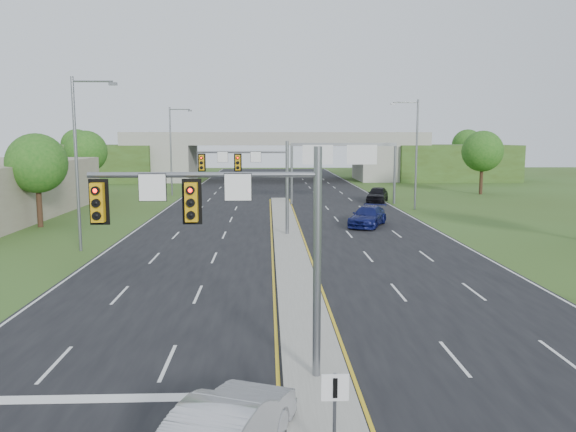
# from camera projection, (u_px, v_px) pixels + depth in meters

# --- Properties ---
(ground) EXTENTS (240.00, 240.00, 0.00)m
(ground) POSITION_uv_depth(u_px,v_px,m) (316.00, 381.00, 16.86)
(ground) COLOR #374B1B
(ground) RESTS_ON ground
(road) EXTENTS (24.00, 160.00, 0.02)m
(road) POSITION_uv_depth(u_px,v_px,m) (283.00, 217.00, 51.49)
(road) COLOR black
(road) RESTS_ON ground
(median) EXTENTS (2.00, 54.00, 0.16)m
(median) POSITION_uv_depth(u_px,v_px,m) (288.00, 240.00, 39.61)
(median) COLOR gray
(median) RESTS_ON road
(lane_markings) EXTENTS (23.72, 160.00, 0.01)m
(lane_markings) POSITION_uv_depth(u_px,v_px,m) (278.00, 227.00, 45.45)
(lane_markings) COLOR gold
(lane_markings) RESTS_ON road
(signal_mast_near) EXTENTS (6.62, 0.60, 7.00)m
(signal_mast_near) POSITION_uv_depth(u_px,v_px,m) (239.00, 226.00, 16.05)
(signal_mast_near) COLOR slate
(signal_mast_near) RESTS_ON ground
(signal_mast_far) EXTENTS (6.62, 0.60, 7.00)m
(signal_mast_far) POSITION_uv_depth(u_px,v_px,m) (256.00, 172.00, 40.79)
(signal_mast_far) COLOR slate
(signal_mast_far) RESTS_ON ground
(keep_right_sign) EXTENTS (0.60, 0.13, 2.20)m
(keep_right_sign) POSITION_uv_depth(u_px,v_px,m) (335.00, 404.00, 12.17)
(keep_right_sign) COLOR slate
(keep_right_sign) RESTS_ON ground
(sign_gantry) EXTENTS (11.58, 0.44, 6.67)m
(sign_gantry) POSITION_uv_depth(u_px,v_px,m) (342.00, 156.00, 60.83)
(sign_gantry) COLOR slate
(sign_gantry) RESTS_ON ground
(overpass) EXTENTS (80.00, 14.00, 8.10)m
(overpass) POSITION_uv_depth(u_px,v_px,m) (276.00, 159.00, 95.54)
(overpass) COLOR gray
(overpass) RESTS_ON ground
(lightpole_l_mid) EXTENTS (2.85, 0.25, 11.00)m
(lightpole_l_mid) POSITION_uv_depth(u_px,v_px,m) (79.00, 156.00, 35.32)
(lightpole_l_mid) COLOR slate
(lightpole_l_mid) RESTS_ON ground
(lightpole_l_far) EXTENTS (2.85, 0.25, 11.00)m
(lightpole_l_far) POSITION_uv_depth(u_px,v_px,m) (172.00, 147.00, 69.96)
(lightpole_l_far) COLOR slate
(lightpole_l_far) RESTS_ON ground
(lightpole_r_far) EXTENTS (2.85, 0.25, 11.00)m
(lightpole_r_far) POSITION_uv_depth(u_px,v_px,m) (415.00, 149.00, 56.08)
(lightpole_r_far) COLOR slate
(lightpole_r_far) RESTS_ON ground
(tree_l_near) EXTENTS (4.80, 4.80, 7.60)m
(tree_l_near) POSITION_uv_depth(u_px,v_px,m) (37.00, 163.00, 45.10)
(tree_l_near) COLOR #382316
(tree_l_near) RESTS_ON ground
(tree_l_mid) EXTENTS (5.20, 5.20, 8.12)m
(tree_l_mid) POSITION_uv_depth(u_px,v_px,m) (86.00, 152.00, 69.66)
(tree_l_mid) COLOR #382316
(tree_l_mid) RESTS_ON ground
(tree_r_mid) EXTENTS (5.20, 5.20, 8.12)m
(tree_r_mid) POSITION_uv_depth(u_px,v_px,m) (483.00, 151.00, 71.47)
(tree_r_mid) COLOR #382316
(tree_r_mid) RESTS_ON ground
(tree_back_a) EXTENTS (6.00, 6.00, 8.85)m
(tree_back_a) POSITION_uv_depth(u_px,v_px,m) (77.00, 145.00, 107.70)
(tree_back_a) COLOR #382316
(tree_back_a) RESTS_ON ground
(tree_back_b) EXTENTS (5.60, 5.60, 8.32)m
(tree_back_b) POSITION_uv_depth(u_px,v_px,m) (151.00, 147.00, 108.25)
(tree_back_b) COLOR #382316
(tree_back_b) RESTS_ON ground
(tree_back_c) EXTENTS (5.60, 5.60, 8.32)m
(tree_back_c) POSITION_uv_depth(u_px,v_px,m) (397.00, 146.00, 109.99)
(tree_back_c) COLOR #382316
(tree_back_c) RESTS_ON ground
(tree_back_d) EXTENTS (6.00, 6.00, 8.85)m
(tree_back_d) POSITION_uv_depth(u_px,v_px,m) (467.00, 145.00, 110.45)
(tree_back_d) COLOR #382316
(tree_back_d) RESTS_ON ground
(car_silver) EXTENTS (3.32, 5.20, 1.62)m
(car_silver) POSITION_uv_depth(u_px,v_px,m) (227.00, 431.00, 12.38)
(car_silver) COLOR #AAABB2
(car_silver) RESTS_ON road
(car_far_b) EXTENTS (4.32, 6.00, 1.61)m
(car_far_b) POSITION_uv_depth(u_px,v_px,m) (368.00, 216.00, 46.09)
(car_far_b) COLOR #0C124B
(car_far_b) RESTS_ON road
(car_far_c) EXTENTS (3.55, 5.43, 1.72)m
(car_far_c) POSITION_uv_depth(u_px,v_px,m) (377.00, 194.00, 63.47)
(car_far_c) COLOR black
(car_far_c) RESTS_ON road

